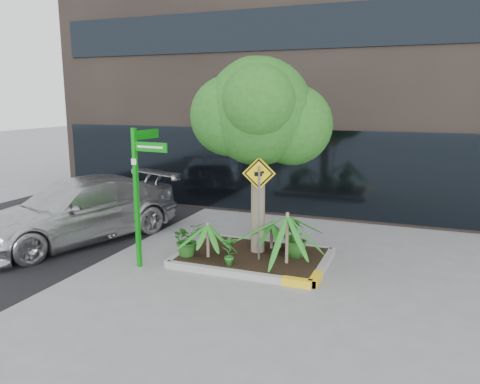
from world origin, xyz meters
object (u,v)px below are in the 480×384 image
(street_sign_post, at_px, (140,182))
(cattle_sign, at_px, (259,192))
(tree, at_px, (259,112))
(parked_car, at_px, (78,210))

(street_sign_post, height_order, cattle_sign, street_sign_post)
(tree, bearing_deg, cattle_sign, -69.92)
(tree, height_order, cattle_sign, tree)
(street_sign_post, bearing_deg, cattle_sign, 24.79)
(parked_car, height_order, cattle_sign, cattle_sign)
(tree, xyz_separation_m, street_sign_post, (-2.16, -1.46, -1.46))
(tree, distance_m, street_sign_post, 2.99)
(parked_car, height_order, street_sign_post, street_sign_post)
(tree, height_order, parked_car, tree)
(tree, xyz_separation_m, parked_car, (-4.75, -0.43, -2.53))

